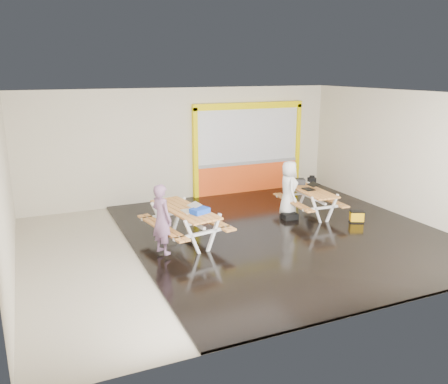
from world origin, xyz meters
name	(u,v)px	position (x,y,z in m)	size (l,w,h in m)	color
room	(239,170)	(0.00, 0.00, 1.75)	(10.02, 8.02, 3.52)	#BEB4A0
deck	(283,232)	(1.25, 0.00, 0.03)	(7.50, 7.98, 0.05)	black
kiosk	(248,150)	(2.20, 3.93, 1.44)	(3.88, 0.16, 3.00)	#FB5117
picnic_table_left	(185,217)	(-1.25, 0.35, 0.66)	(1.84, 2.41, 0.87)	#DB8C3D
picnic_table_right	(310,196)	(2.65, 0.94, 0.60)	(1.39, 1.99, 0.78)	#DB8C3D
person_left	(162,219)	(-1.99, -0.30, 0.90)	(0.57, 0.37, 1.56)	#775270
person_right	(289,189)	(2.07, 1.13, 0.82)	(0.77, 0.50, 1.57)	white
laptop_left	(191,209)	(-1.19, 0.09, 0.92)	(0.44, 0.40, 0.17)	silver
laptop_right	(310,187)	(2.66, 0.96, 0.83)	(0.41, 0.36, 0.17)	black
blue_pouch	(200,211)	(-1.05, -0.13, 0.93)	(0.41, 0.29, 0.12)	#1540C0
toolbox	(299,182)	(2.68, 1.56, 0.86)	(0.38, 0.28, 0.20)	black
backpack	(312,182)	(3.30, 1.83, 0.72)	(0.28, 0.23, 0.40)	black
dark_case	(290,216)	(1.93, 0.81, 0.13)	(0.41, 0.31, 0.15)	black
fluke_bag	(357,217)	(3.44, -0.15, 0.20)	(0.43, 0.38, 0.32)	black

